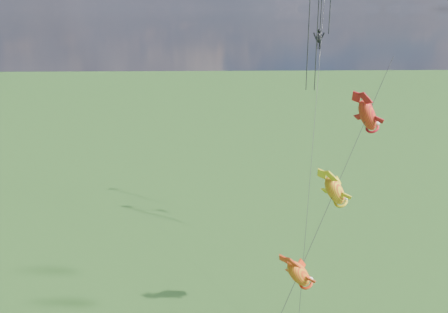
{
  "coord_description": "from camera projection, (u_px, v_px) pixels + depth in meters",
  "views": [
    {
      "loc": [
        12.73,
        -21.09,
        20.23
      ],
      "look_at": [
        13.79,
        10.56,
        10.86
      ],
      "focal_mm": 40.0,
      "sensor_mm": 36.0,
      "label": 1
    }
  ],
  "objects": [
    {
      "name": "parafoil_rig",
      "position": [
        320.0,
        20.0,
        37.87
      ],
      "size": [
        5.2,
        17.04,
        27.96
      ],
      "rotation": [
        0.0,
        0.0,
        -0.18
      ],
      "color": "brown",
      "rests_on": "ground"
    },
    {
      "name": "fish_windsock_rig",
      "position": [
        317.0,
        232.0,
        23.81
      ],
      "size": [
        11.07,
        11.67,
        17.82
      ],
      "rotation": [
        0.0,
        0.0,
        -0.43
      ],
      "color": "brown",
      "rests_on": "ground"
    }
  ]
}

